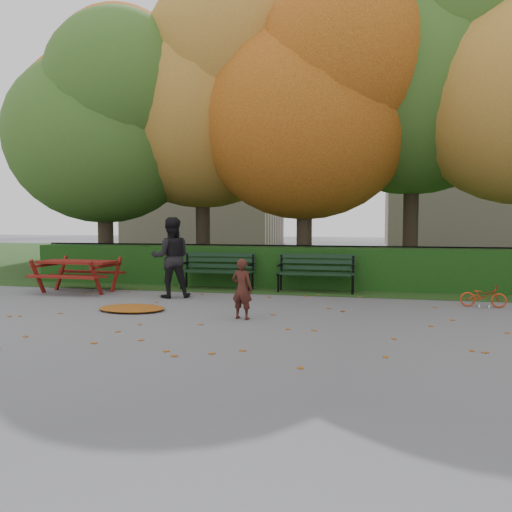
% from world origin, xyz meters
% --- Properties ---
extents(ground, '(90.00, 90.00, 0.00)m').
position_xyz_m(ground, '(0.00, 0.00, 0.00)').
color(ground, gray).
rests_on(ground, ground).
extents(grass_strip, '(90.00, 90.00, 0.00)m').
position_xyz_m(grass_strip, '(0.00, 14.00, 0.01)').
color(grass_strip, '#1A3B13').
rests_on(grass_strip, ground).
extents(building_left, '(10.00, 7.00, 15.00)m').
position_xyz_m(building_left, '(-9.00, 26.00, 7.50)').
color(building_left, tan).
rests_on(building_left, ground).
extents(building_right, '(9.00, 6.00, 12.00)m').
position_xyz_m(building_right, '(8.00, 28.00, 6.00)').
color(building_right, tan).
rests_on(building_right, ground).
extents(hedge, '(13.00, 0.90, 1.00)m').
position_xyz_m(hedge, '(0.00, 4.50, 0.50)').
color(hedge, black).
rests_on(hedge, ground).
extents(iron_fence, '(14.00, 0.04, 1.02)m').
position_xyz_m(iron_fence, '(0.00, 5.30, 0.54)').
color(iron_fence, black).
rests_on(iron_fence, ground).
extents(tree_a, '(5.88, 5.60, 7.48)m').
position_xyz_m(tree_a, '(-5.19, 5.58, 4.52)').
color(tree_a, black).
rests_on(tree_a, ground).
extents(tree_b, '(6.72, 6.40, 8.79)m').
position_xyz_m(tree_b, '(-2.44, 6.75, 5.40)').
color(tree_b, black).
rests_on(tree_b, ground).
extents(tree_c, '(6.30, 6.00, 8.00)m').
position_xyz_m(tree_c, '(0.83, 5.96, 4.82)').
color(tree_c, black).
rests_on(tree_c, ground).
extents(tree_d, '(7.14, 6.80, 9.58)m').
position_xyz_m(tree_d, '(3.88, 7.23, 5.98)').
color(tree_d, black).
rests_on(tree_d, ground).
extents(tree_f, '(6.93, 6.60, 9.19)m').
position_xyz_m(tree_f, '(-7.13, 9.24, 5.69)').
color(tree_f, black).
rests_on(tree_f, ground).
extents(bench_left, '(1.80, 0.57, 0.88)m').
position_xyz_m(bench_left, '(-1.30, 3.70, 0.52)').
color(bench_left, black).
rests_on(bench_left, ground).
extents(bench_right, '(1.80, 0.57, 0.88)m').
position_xyz_m(bench_right, '(1.10, 3.70, 0.52)').
color(bench_right, black).
rests_on(bench_right, ground).
extents(picnic_table, '(1.76, 1.43, 0.84)m').
position_xyz_m(picnic_table, '(-4.32, 2.42, 0.58)').
color(picnic_table, '#650D0B').
rests_on(picnic_table, ground).
extents(leaf_pile, '(1.33, 0.98, 0.09)m').
position_xyz_m(leaf_pile, '(-1.99, 0.50, 0.04)').
color(leaf_pile, maroon).
rests_on(leaf_pile, ground).
extents(leaf_scatter, '(9.00, 5.70, 0.01)m').
position_xyz_m(leaf_scatter, '(0.00, 0.30, 0.01)').
color(leaf_scatter, maroon).
rests_on(leaf_scatter, ground).
extents(child, '(0.42, 0.32, 1.03)m').
position_xyz_m(child, '(0.21, 0.17, 0.52)').
color(child, '#3E1A14').
rests_on(child, ground).
extents(adult, '(1.04, 0.94, 1.74)m').
position_xyz_m(adult, '(-1.89, 2.17, 0.87)').
color(adult, black).
rests_on(adult, ground).
extents(bicycle, '(0.85, 0.36, 0.44)m').
position_xyz_m(bicycle, '(4.46, 2.32, 0.22)').
color(bicycle, '#B72F10').
rests_on(bicycle, ground).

